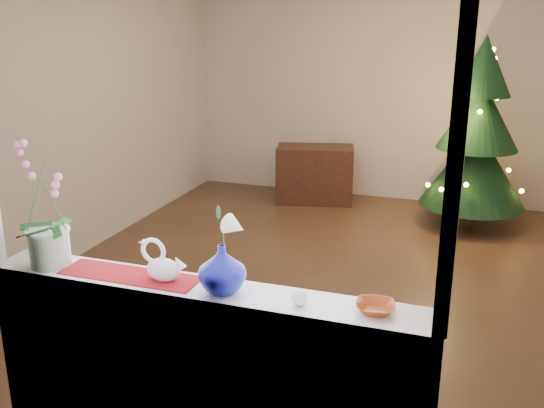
% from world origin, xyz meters
% --- Properties ---
extents(ground, '(5.00, 5.00, 0.00)m').
position_xyz_m(ground, '(0.00, 0.00, 0.00)').
color(ground, '#3C2718').
rests_on(ground, ground).
extents(wall_back, '(4.50, 0.10, 2.70)m').
position_xyz_m(wall_back, '(0.00, 2.50, 1.35)').
color(wall_back, '#BDB4A5').
rests_on(wall_back, ground).
extents(wall_front, '(4.50, 0.10, 2.70)m').
position_xyz_m(wall_front, '(0.00, -2.50, 1.35)').
color(wall_front, '#BDB4A5').
rests_on(wall_front, ground).
extents(wall_left, '(0.10, 5.00, 2.70)m').
position_xyz_m(wall_left, '(-2.25, 0.00, 1.35)').
color(wall_left, '#BDB4A5').
rests_on(wall_left, ground).
extents(window_apron, '(2.20, 0.08, 0.88)m').
position_xyz_m(window_apron, '(0.00, -2.46, 0.44)').
color(window_apron, white).
rests_on(window_apron, ground).
extents(windowsill, '(2.20, 0.26, 0.04)m').
position_xyz_m(windowsill, '(0.00, -2.37, 0.90)').
color(windowsill, white).
rests_on(windowsill, window_apron).
extents(window_frame, '(2.22, 0.06, 1.60)m').
position_xyz_m(window_frame, '(0.00, -2.47, 1.70)').
color(window_frame, white).
rests_on(window_frame, windowsill).
extents(runner, '(0.70, 0.20, 0.01)m').
position_xyz_m(runner, '(-0.38, -2.37, 0.92)').
color(runner, maroon).
rests_on(runner, windowsill).
extents(orchid_pot, '(0.26, 0.26, 0.63)m').
position_xyz_m(orchid_pot, '(-0.83, -2.38, 1.24)').
color(orchid_pot, white).
rests_on(orchid_pot, windowsill).
extents(swan, '(0.24, 0.14, 0.20)m').
position_xyz_m(swan, '(-0.20, -2.36, 1.02)').
color(swan, white).
rests_on(swan, windowsill).
extents(blue_vase, '(0.29, 0.29, 0.26)m').
position_xyz_m(blue_vase, '(0.11, -2.39, 1.05)').
color(blue_vase, navy).
rests_on(blue_vase, windowsill).
extents(lily, '(0.14, 0.08, 0.20)m').
position_xyz_m(lily, '(0.11, -2.39, 1.28)').
color(lily, white).
rests_on(lily, blue_vase).
extents(paperweight, '(0.09, 0.09, 0.08)m').
position_xyz_m(paperweight, '(0.48, -2.41, 0.96)').
color(paperweight, white).
rests_on(paperweight, windowsill).
extents(amber_dish, '(0.16, 0.16, 0.04)m').
position_xyz_m(amber_dish, '(0.81, -2.36, 0.94)').
color(amber_dish, '#943913').
rests_on(amber_dish, windowsill).
extents(xmas_tree, '(1.38, 1.38, 1.96)m').
position_xyz_m(xmas_tree, '(1.14, 1.75, 0.98)').
color(xmas_tree, black).
rests_on(xmas_tree, ground).
extents(side_table, '(0.97, 0.63, 0.67)m').
position_xyz_m(side_table, '(-0.63, 2.04, 0.33)').
color(side_table, black).
rests_on(side_table, ground).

